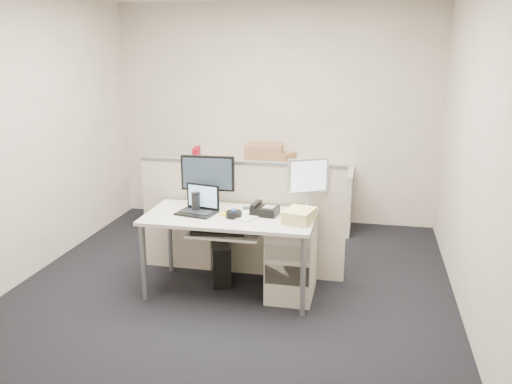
% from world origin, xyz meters
% --- Properties ---
extents(floor, '(4.00, 4.50, 0.01)m').
position_xyz_m(floor, '(0.00, 0.00, -0.01)').
color(floor, black).
rests_on(floor, ground).
extents(wall_back, '(4.00, 0.02, 2.70)m').
position_xyz_m(wall_back, '(0.00, 2.25, 1.35)').
color(wall_back, beige).
rests_on(wall_back, ground).
extents(wall_front, '(4.00, 0.02, 2.70)m').
position_xyz_m(wall_front, '(0.00, -2.25, 1.35)').
color(wall_front, beige).
rests_on(wall_front, ground).
extents(wall_left, '(0.02, 4.50, 2.70)m').
position_xyz_m(wall_left, '(-2.00, 0.00, 1.35)').
color(wall_left, beige).
rests_on(wall_left, ground).
extents(wall_right, '(0.02, 4.50, 2.70)m').
position_xyz_m(wall_right, '(2.00, 0.00, 1.35)').
color(wall_right, beige).
rests_on(wall_right, ground).
extents(desk, '(1.50, 0.75, 0.73)m').
position_xyz_m(desk, '(0.00, 0.00, 0.66)').
color(desk, beige).
rests_on(desk, floor).
extents(keyboard_tray, '(0.62, 0.32, 0.02)m').
position_xyz_m(keyboard_tray, '(0.00, -0.18, 0.62)').
color(keyboard_tray, beige).
rests_on(keyboard_tray, desk).
extents(drawer_pedestal, '(0.40, 0.55, 0.65)m').
position_xyz_m(drawer_pedestal, '(0.55, 0.05, 0.33)').
color(drawer_pedestal, '#B1AC9B').
rests_on(drawer_pedestal, floor).
extents(cubicle_partition, '(2.00, 0.06, 1.10)m').
position_xyz_m(cubicle_partition, '(0.00, 0.45, 0.55)').
color(cubicle_partition, '#BCB09D').
rests_on(cubicle_partition, floor).
extents(back_counter, '(2.00, 0.60, 0.72)m').
position_xyz_m(back_counter, '(0.00, 1.93, 0.36)').
color(back_counter, '#B1AC9B').
rests_on(back_counter, floor).
extents(monitor_main, '(0.50, 0.21, 0.49)m').
position_xyz_m(monitor_main, '(-0.25, 0.18, 0.98)').
color(monitor_main, black).
rests_on(monitor_main, desk).
extents(monitor_small, '(0.43, 0.35, 0.47)m').
position_xyz_m(monitor_small, '(0.65, 0.32, 0.96)').
color(monitor_small, '#B7B7BC').
rests_on(monitor_small, desk).
extents(laptop, '(0.37, 0.30, 0.24)m').
position_xyz_m(laptop, '(-0.30, -0.02, 0.85)').
color(laptop, black).
rests_on(laptop, desk).
extents(trackball, '(0.15, 0.15, 0.05)m').
position_xyz_m(trackball, '(0.05, -0.05, 0.76)').
color(trackball, black).
rests_on(trackball, desk).
extents(desk_phone, '(0.25, 0.21, 0.07)m').
position_xyz_m(desk_phone, '(0.30, 0.08, 0.77)').
color(desk_phone, black).
rests_on(desk_phone, desk).
extents(paper_stack, '(0.33, 0.36, 0.01)m').
position_xyz_m(paper_stack, '(0.15, 0.01, 0.74)').
color(paper_stack, silver).
rests_on(paper_stack, desk).
extents(sticky_pad, '(0.08, 0.08, 0.01)m').
position_xyz_m(sticky_pad, '(-0.05, 0.00, 0.74)').
color(sticky_pad, yellow).
rests_on(sticky_pad, desk).
extents(travel_mug, '(0.10, 0.10, 0.16)m').
position_xyz_m(travel_mug, '(-0.33, 0.05, 0.81)').
color(travel_mug, black).
rests_on(travel_mug, desk).
extents(banana, '(0.15, 0.14, 0.04)m').
position_xyz_m(banana, '(0.00, 0.10, 0.75)').
color(banana, yellow).
rests_on(banana, desk).
extents(cellphone, '(0.07, 0.11, 0.01)m').
position_xyz_m(cellphone, '(0.10, 0.20, 0.74)').
color(cellphone, black).
rests_on(cellphone, desk).
extents(manila_folders, '(0.28, 0.33, 0.11)m').
position_xyz_m(manila_folders, '(0.62, -0.05, 0.78)').
color(manila_folders, '#E4D583').
rests_on(manila_folders, desk).
extents(keyboard, '(0.48, 0.22, 0.03)m').
position_xyz_m(keyboard, '(-0.05, -0.22, 0.64)').
color(keyboard, black).
rests_on(keyboard, keyboard_tray).
extents(pc_tower_desk, '(0.30, 0.45, 0.39)m').
position_xyz_m(pc_tower_desk, '(-0.15, 0.20, 0.19)').
color(pc_tower_desk, black).
rests_on(pc_tower_desk, floor).
extents(pc_tower_spare_dark, '(0.28, 0.45, 0.39)m').
position_xyz_m(pc_tower_spare_dark, '(-1.05, 1.71, 0.19)').
color(pc_tower_spare_dark, black).
rests_on(pc_tower_spare_dark, floor).
extents(pc_tower_spare_silver, '(0.30, 0.51, 0.45)m').
position_xyz_m(pc_tower_spare_silver, '(-1.34, 1.63, 0.22)').
color(pc_tower_spare_silver, '#B7B7BC').
rests_on(pc_tower_spare_silver, floor).
extents(cardboard_box_left, '(0.46, 0.36, 0.33)m').
position_xyz_m(cardboard_box_left, '(-0.05, 1.81, 0.88)').
color(cardboard_box_left, '#A6764A').
rests_on(cardboard_box_left, back_counter).
extents(cardboard_box_right, '(0.40, 0.36, 0.24)m').
position_xyz_m(cardboard_box_right, '(0.14, 1.81, 0.84)').
color(cardboard_box_right, '#A6764A').
rests_on(cardboard_box_right, back_counter).
extents(red_binder, '(0.11, 0.28, 0.25)m').
position_xyz_m(red_binder, '(-0.90, 1.83, 0.85)').
color(red_binder, '#9E0516').
rests_on(red_binder, back_counter).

